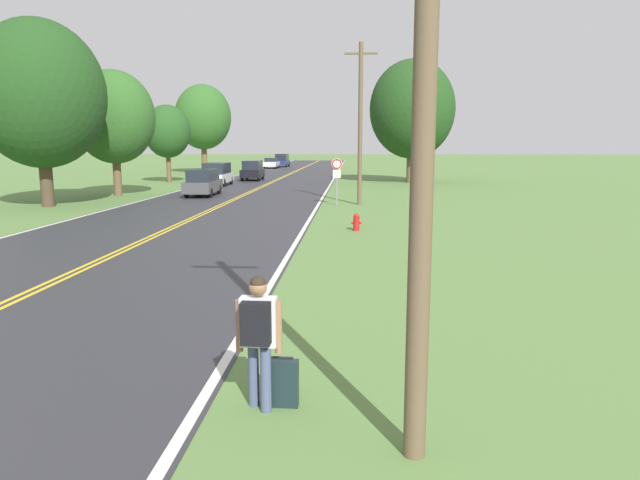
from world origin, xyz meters
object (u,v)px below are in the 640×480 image
(car_dark_blue_van_distant, at_px, (282,160))
(tree_left_verge, at_px, (40,94))
(traffic_sign, at_px, (337,170))
(car_white_van_mid_near, at_px, (217,174))
(car_silver_sedan_receding, at_px, (271,163))
(tree_behind_sign, at_px, (114,117))
(tree_far_back, at_px, (203,117))
(suitcase, at_px, (282,383))
(car_dark_grey_van_approaching, at_px, (203,182))
(tree_mid_treeline, at_px, (412,109))
(car_black_suv_mid_far, at_px, (253,170))
(fire_hydrant, at_px, (356,222))
(tree_right_cluster, at_px, (167,132))
(hitchhiker_person, at_px, (258,330))

(car_dark_blue_van_distant, bearing_deg, tree_left_verge, 176.93)
(traffic_sign, distance_m, car_white_van_mid_near, 18.05)
(car_dark_blue_van_distant, bearing_deg, car_silver_sedan_receding, 175.44)
(tree_behind_sign, xyz_separation_m, tree_far_back, (-2.32, 30.98, 1.45))
(tree_far_back, xyz_separation_m, car_white_van_mid_near, (6.61, -21.30, -5.56))
(suitcase, bearing_deg, car_dark_grey_van_approaching, 18.45)
(tree_mid_treeline, height_order, car_black_suv_mid_far, tree_mid_treeline)
(car_silver_sedan_receding, distance_m, car_dark_blue_van_distant, 6.02)
(suitcase, bearing_deg, tree_far_back, 17.39)
(tree_behind_sign, xyz_separation_m, car_white_van_mid_near, (4.29, 9.69, -4.11))
(car_silver_sedan_receding, bearing_deg, suitcase, -171.47)
(suitcase, bearing_deg, fire_hydrant, -1.96)
(tree_left_verge, relative_size, car_dark_grey_van_approaching, 2.12)
(suitcase, distance_m, tree_far_back, 63.46)
(tree_behind_sign, height_order, tree_mid_treeline, tree_mid_treeline)
(traffic_sign, bearing_deg, car_dark_blue_van_distant, 100.25)
(traffic_sign, height_order, tree_mid_treeline, tree_mid_treeline)
(fire_hydrant, height_order, tree_right_cluster, tree_right_cluster)
(tree_far_back, bearing_deg, tree_right_cluster, -85.59)
(hitchhiker_person, distance_m, car_dark_grey_van_approaching, 31.57)
(car_dark_blue_van_distant, bearing_deg, tree_mid_treeline, -153.24)
(car_black_suv_mid_far, bearing_deg, car_dark_blue_van_distant, 1.63)
(hitchhiker_person, height_order, car_black_suv_mid_far, car_black_suv_mid_far)
(car_black_suv_mid_far, height_order, car_dark_blue_van_distant, car_dark_blue_van_distant)
(hitchhiker_person, height_order, car_white_van_mid_near, car_white_van_mid_near)
(car_dark_grey_van_approaching, bearing_deg, tree_right_cluster, 24.45)
(tree_behind_sign, height_order, car_dark_grey_van_approaching, tree_behind_sign)
(hitchhiker_person, relative_size, car_dark_grey_van_approaching, 0.37)
(tree_left_verge, xyz_separation_m, tree_right_cluster, (0.14, 20.23, -1.48))
(tree_right_cluster, bearing_deg, tree_left_verge, -90.39)
(tree_left_verge, relative_size, car_dark_blue_van_distant, 2.45)
(tree_mid_treeline, bearing_deg, car_dark_blue_van_distant, 114.09)
(fire_hydrant, xyz_separation_m, tree_far_back, (-17.96, 45.55, 6.19))
(fire_hydrant, bearing_deg, tree_right_cluster, 120.60)
(hitchhiker_person, xyz_separation_m, traffic_sign, (0.23, 24.87, 0.89))
(fire_hydrant, bearing_deg, car_dark_blue_van_distant, 99.69)
(car_black_suv_mid_far, bearing_deg, traffic_sign, -159.34)
(traffic_sign, distance_m, tree_behind_sign, 15.76)
(fire_hydrant, distance_m, car_black_suv_mid_far, 32.83)
(traffic_sign, relative_size, car_silver_sedan_receding, 0.61)
(tree_mid_treeline, xyz_separation_m, car_black_suv_mid_far, (-14.56, 2.34, -5.39))
(tree_right_cluster, bearing_deg, tree_mid_treeline, 2.51)
(hitchhiker_person, relative_size, car_silver_sedan_receding, 0.41)
(car_dark_grey_van_approaching, distance_m, car_black_suv_mid_far, 16.46)
(fire_hydrant, bearing_deg, traffic_sign, 96.39)
(car_dark_grey_van_approaching, relative_size, car_silver_sedan_receding, 1.09)
(car_dark_blue_van_distant, bearing_deg, car_dark_grey_van_approaching, -176.17)
(hitchhiker_person, xyz_separation_m, car_dark_blue_van_distant, (-9.76, 80.12, -0.06))
(tree_behind_sign, relative_size, car_dark_blue_van_distant, 2.01)
(traffic_sign, xyz_separation_m, car_dark_grey_van_approaching, (-8.97, 5.46, -1.05))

